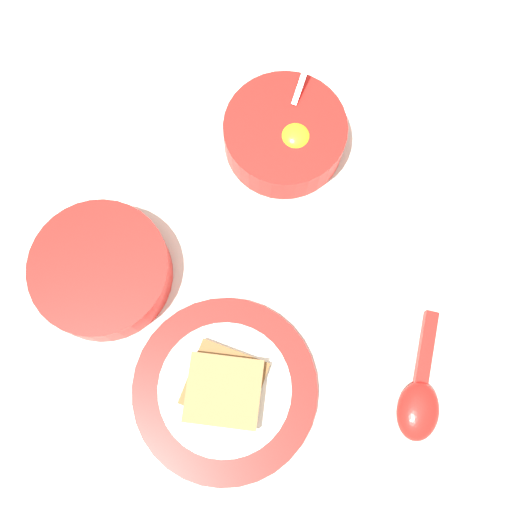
% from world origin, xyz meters
% --- Properties ---
extents(ground_plane, '(3.00, 3.00, 0.00)m').
position_xyz_m(ground_plane, '(0.00, 0.00, 0.00)').
color(ground_plane, beige).
extents(egg_bowl, '(0.16, 0.16, 0.08)m').
position_xyz_m(egg_bowl, '(0.10, -0.21, 0.03)').
color(egg_bowl, red).
rests_on(egg_bowl, ground_plane).
extents(toast_plate, '(0.23, 0.23, 0.01)m').
position_xyz_m(toast_plate, '(-0.03, 0.11, 0.01)').
color(toast_plate, red).
rests_on(toast_plate, ground_plane).
extents(toast_sandwich, '(0.12, 0.12, 0.03)m').
position_xyz_m(toast_sandwich, '(-0.03, 0.10, 0.03)').
color(toast_sandwich, brown).
rests_on(toast_sandwich, toast_plate).
extents(soup_spoon, '(0.09, 0.16, 0.03)m').
position_xyz_m(soup_spoon, '(-0.23, -0.02, 0.01)').
color(soup_spoon, red).
rests_on(soup_spoon, ground_plane).
extents(congee_bowl, '(0.17, 0.17, 0.05)m').
position_xyz_m(congee_bowl, '(0.18, 0.08, 0.03)').
color(congee_bowl, red).
rests_on(congee_bowl, ground_plane).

